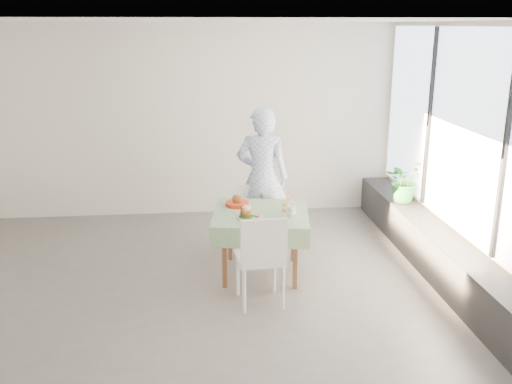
{
  "coord_description": "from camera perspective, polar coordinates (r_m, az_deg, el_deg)",
  "views": [
    {
      "loc": [
        0.1,
        -5.84,
        2.76
      ],
      "look_at": [
        0.73,
        0.23,
        0.97
      ],
      "focal_mm": 40.0,
      "sensor_mm": 36.0,
      "label": 1
    }
  ],
  "objects": [
    {
      "name": "chair_far",
      "position": [
        7.2,
        -0.3,
        -3.98
      ],
      "size": [
        0.4,
        0.4,
        0.82
      ],
      "color": "white",
      "rests_on": "ground"
    },
    {
      "name": "wall_back",
      "position": [
        8.45,
        -6.56,
        7.03
      ],
      "size": [
        6.0,
        0.02,
        2.8
      ],
      "primitive_type": "cube",
      "color": "white",
      "rests_on": "ground"
    },
    {
      "name": "diner",
      "position": [
        7.2,
        0.64,
        1.45
      ],
      "size": [
        0.74,
        0.57,
        1.81
      ],
      "primitive_type": "imported",
      "rotation": [
        0.0,
        0.0,
        2.92
      ],
      "color": "#98B4F3",
      "rests_on": "ground"
    },
    {
      "name": "window_ledge",
      "position": [
        6.91,
        17.66,
        -5.73
      ],
      "size": [
        0.4,
        4.8,
        0.5
      ],
      "primitive_type": "cube",
      "color": "black",
      "rests_on": "ground"
    },
    {
      "name": "juice_cup_orange",
      "position": [
        6.41,
        3.02,
        -1.4
      ],
      "size": [
        0.1,
        0.1,
        0.27
      ],
      "color": "white",
      "rests_on": "cafe_table"
    },
    {
      "name": "chair_near",
      "position": [
        5.87,
        0.4,
        -8.39
      ],
      "size": [
        0.5,
        0.5,
        0.97
      ],
      "color": "white",
      "rests_on": "ground"
    },
    {
      "name": "second_dish",
      "position": [
        6.6,
        -1.88,
        -1.06
      ],
      "size": [
        0.28,
        0.28,
        0.13
      ],
      "color": "red",
      "rests_on": "cafe_table"
    },
    {
      "name": "main_dish",
      "position": [
        6.17,
        -0.84,
        -2.22
      ],
      "size": [
        0.29,
        0.29,
        0.15
      ],
      "color": "white",
      "rests_on": "cafe_table"
    },
    {
      "name": "window_pane",
      "position": [
        6.6,
        20.06,
        5.72
      ],
      "size": [
        0.01,
        4.8,
        2.18
      ],
      "primitive_type": "cube",
      "color": "#D1E0F9",
      "rests_on": "ground"
    },
    {
      "name": "juice_cup_lemonade",
      "position": [
        6.23,
        3.55,
        -1.88
      ],
      "size": [
        0.11,
        0.11,
        0.3
      ],
      "color": "white",
      "rests_on": "cafe_table"
    },
    {
      "name": "wall_front",
      "position": [
        3.61,
        -7.05,
        -5.89
      ],
      "size": [
        6.0,
        0.02,
        2.8
      ],
      "primitive_type": "cube",
      "color": "white",
      "rests_on": "ground"
    },
    {
      "name": "ceiling",
      "position": [
        5.84,
        -7.18,
        16.66
      ],
      "size": [
        6.0,
        6.0,
        0.0
      ],
      "primitive_type": "plane",
      "rotation": [
        3.14,
        0.0,
        0.0
      ],
      "color": "white",
      "rests_on": "ground"
    },
    {
      "name": "floor",
      "position": [
        6.46,
        -6.29,
        -9.0
      ],
      "size": [
        6.0,
        6.0,
        0.0
      ],
      "primitive_type": "plane",
      "color": "#585654",
      "rests_on": "ground"
    },
    {
      "name": "cafe_table",
      "position": [
        6.48,
        0.49,
        -4.4
      ],
      "size": [
        1.18,
        1.18,
        0.74
      ],
      "color": "brown",
      "rests_on": "ground"
    },
    {
      "name": "potted_plant",
      "position": [
        7.76,
        14.61,
        1.14
      ],
      "size": [
        0.67,
        0.65,
        0.58
      ],
      "primitive_type": "imported",
      "rotation": [
        0.0,
        0.0,
        0.51
      ],
      "color": "#25712A",
      "rests_on": "window_ledge"
    },
    {
      "name": "wall_right",
      "position": [
        6.66,
        20.09,
        3.61
      ],
      "size": [
        0.02,
        5.0,
        2.8
      ],
      "primitive_type": "cube",
      "color": "white",
      "rests_on": "ground"
    }
  ]
}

